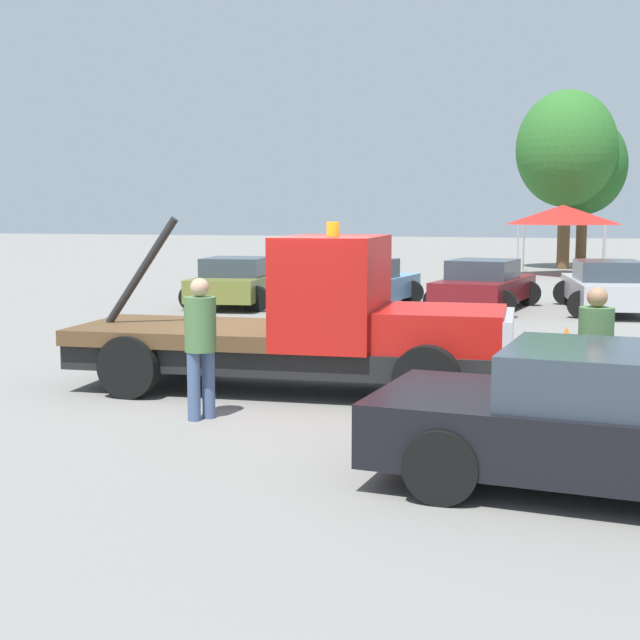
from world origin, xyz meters
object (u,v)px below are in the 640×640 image
(parked_car_maroon, at_px, (484,285))
(tree_right, at_px, (584,166))
(tow_truck, at_px, (313,326))
(person_at_hood, at_px, (200,338))
(canopy_tent_red, at_px, (563,215))
(parked_car_silver, at_px, (607,287))
(tree_left, at_px, (566,149))
(traffic_cone, at_px, (566,342))
(person_near_truck, at_px, (595,352))
(parked_car_skyblue, at_px, (361,285))
(parked_car_olive, at_px, (238,282))

(parked_car_maroon, xyz_separation_m, tree_right, (2.28, 19.69, 4.04))
(tow_truck, distance_m, parked_car_maroon, 11.69)
(person_at_hood, bearing_deg, canopy_tent_red, 115.82)
(parked_car_maroon, xyz_separation_m, parked_car_silver, (3.08, 0.47, 0.00))
(tree_left, bearing_deg, tree_right, 58.52)
(traffic_cone, bearing_deg, parked_car_maroon, 107.29)
(tow_truck, distance_m, person_near_truck, 4.20)
(person_near_truck, distance_m, parked_car_silver, 13.79)
(traffic_cone, bearing_deg, tree_left, 91.68)
(person_near_truck, xyz_separation_m, person_at_hood, (-4.68, -0.36, 0.01))
(canopy_tent_red, bearing_deg, tow_truck, -96.03)
(parked_car_skyblue, bearing_deg, tree_right, -8.71)
(parked_car_olive, xyz_separation_m, canopy_tent_red, (8.24, 14.97, 1.81))
(tree_left, bearing_deg, person_at_hood, -96.21)
(person_at_hood, bearing_deg, tree_left, 116.89)
(parked_car_maroon, height_order, tree_right, tree_right)
(person_at_hood, xyz_separation_m, parked_car_olive, (-4.69, 12.84, -0.38))
(parked_car_olive, distance_m, tree_left, 21.45)
(person_near_truck, bearing_deg, traffic_cone, 91.53)
(parked_car_silver, bearing_deg, parked_car_maroon, 90.70)
(tree_left, xyz_separation_m, tree_right, (0.77, 1.26, -0.68))
(parked_car_skyblue, relative_size, tree_left, 0.60)
(tow_truck, xyz_separation_m, person_at_hood, (-0.83, -2.04, 0.07))
(person_near_truck, relative_size, tree_right, 0.25)
(parked_car_skyblue, bearing_deg, canopy_tent_red, -11.41)
(parked_car_skyblue, height_order, canopy_tent_red, canopy_tent_red)
(tow_truck, distance_m, tree_right, 31.72)
(person_near_truck, distance_m, tree_right, 33.20)
(person_at_hood, distance_m, parked_car_maroon, 13.81)
(person_at_hood, xyz_separation_m, traffic_cone, (4.25, 6.38, -0.77))
(parked_car_olive, distance_m, tree_right, 22.75)
(tree_right, bearing_deg, canopy_tent_red, -97.28)
(traffic_cone, bearing_deg, tow_truck, -128.17)
(parked_car_silver, height_order, traffic_cone, parked_car_silver)
(parked_car_maroon, bearing_deg, parked_car_skyblue, 112.27)
(tow_truck, distance_m, parked_car_skyblue, 11.02)
(parked_car_skyblue, bearing_deg, tow_truck, -163.38)
(person_at_hood, relative_size, parked_car_maroon, 0.38)
(tree_left, relative_size, tree_right, 1.15)
(parked_car_maroon, xyz_separation_m, tree_left, (1.51, 18.43, 4.73))
(parked_car_olive, bearing_deg, parked_car_silver, -89.34)
(parked_car_olive, height_order, parked_car_silver, same)
(canopy_tent_red, relative_size, tree_right, 0.48)
(canopy_tent_red, height_order, tree_right, tree_right)
(parked_car_olive, relative_size, parked_car_silver, 0.91)
(parked_car_olive, xyz_separation_m, parked_car_silver, (9.75, 1.30, 0.00))
(person_near_truck, height_order, tree_left, tree_left)
(person_at_hood, height_order, tree_right, tree_right)
(parked_car_olive, relative_size, traffic_cone, 8.26)
(tree_left, xyz_separation_m, traffic_cone, (0.75, -25.71, -5.12))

